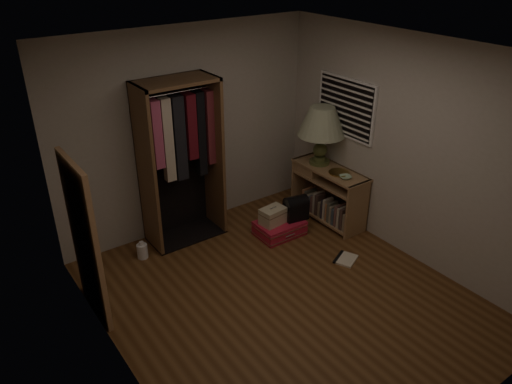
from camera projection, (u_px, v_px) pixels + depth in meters
ground at (285, 298)px, 5.37m from camera, size 4.00×4.00×0.00m
room_walls at (292, 169)px, 4.76m from camera, size 3.52×4.02×2.60m
console_bookshelf at (327, 192)px, 6.73m from camera, size 0.42×1.12×0.75m
open_wardrobe at (181, 148)px, 5.99m from camera, size 0.96×0.50×2.05m
floor_mirror at (85, 241)px, 4.83m from camera, size 0.06×0.80×1.70m
pink_suitcase at (280, 228)px, 6.48m from camera, size 0.62×0.46×0.19m
train_case at (273, 216)px, 6.36m from camera, size 0.34×0.26×0.23m
black_bag at (296, 207)px, 6.44m from camera, size 0.33×0.24×0.32m
table_lamp at (322, 123)px, 6.44m from camera, size 0.71×0.71×0.79m
brass_tray at (339, 172)px, 6.43m from camera, size 0.34×0.34×0.02m
ceramic_bowl at (345, 177)px, 6.28m from camera, size 0.19×0.19×0.04m
white_jug at (142, 251)px, 6.01m from camera, size 0.15×0.15×0.22m
floor_book at (345, 259)px, 6.01m from camera, size 0.35×0.32×0.03m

